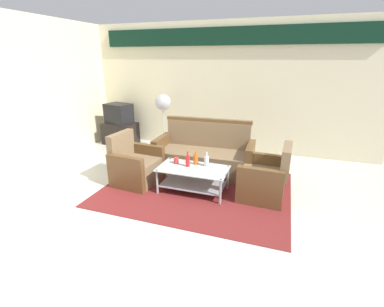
{
  "coord_description": "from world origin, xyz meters",
  "views": [
    {
      "loc": [
        1.27,
        -3.0,
        2.05
      ],
      "look_at": [
        -0.0,
        0.69,
        0.65
      ],
      "focal_mm": 25.1,
      "sensor_mm": 36.0,
      "label": 1
    }
  ],
  "objects": [
    {
      "name": "couch",
      "position": [
        -0.05,
        1.53,
        0.32
      ],
      "size": [
        1.82,
        0.8,
        0.96
      ],
      "rotation": [
        0.0,
        0.0,
        3.17
      ],
      "color": "#7F6647",
      "rests_on": "rug"
    },
    {
      "name": "bottle_orange",
      "position": [
        0.0,
        0.86,
        0.5
      ],
      "size": [
        0.07,
        0.07,
        0.23
      ],
      "color": "#D85919",
      "rests_on": "coffee_table"
    },
    {
      "name": "tv_stand",
      "position": [
        -2.54,
        2.55,
        0.26
      ],
      "size": [
        0.8,
        0.5,
        0.52
      ],
      "primitive_type": "cube",
      "color": "black",
      "rests_on": "ground"
    },
    {
      "name": "armchair_left",
      "position": [
        -1.03,
        0.71,
        0.29
      ],
      "size": [
        0.75,
        0.81,
        0.85
      ],
      "rotation": [
        0.0,
        0.0,
        -1.65
      ],
      "color": "#7F6647",
      "rests_on": "rug"
    },
    {
      "name": "rug",
      "position": [
        0.04,
        0.79,
        0.01
      ],
      "size": [
        2.96,
        2.26,
        0.01
      ],
      "primitive_type": "cube",
      "color": "maroon",
      "rests_on": "ground"
    },
    {
      "name": "ground_plane",
      "position": [
        0.0,
        0.0,
        0.0
      ],
      "size": [
        14.0,
        14.0,
        0.0
      ],
      "primitive_type": "plane",
      "color": "beige"
    },
    {
      "name": "bottle_red",
      "position": [
        -0.09,
        0.73,
        0.51
      ],
      "size": [
        0.06,
        0.06,
        0.25
      ],
      "color": "red",
      "rests_on": "coffee_table"
    },
    {
      "name": "bottle_clear",
      "position": [
        0.19,
        0.84,
        0.5
      ],
      "size": [
        0.08,
        0.08,
        0.23
      ],
      "color": "silver",
      "rests_on": "coffee_table"
    },
    {
      "name": "armchair_right",
      "position": [
        1.11,
        0.89,
        0.29
      ],
      "size": [
        0.73,
        0.78,
        0.85
      ],
      "rotation": [
        0.0,
        0.0,
        1.53
      ],
      "color": "#7F6647",
      "rests_on": "rug"
    },
    {
      "name": "pedestal_fan",
      "position": [
        -1.37,
        2.6,
        1.01
      ],
      "size": [
        0.36,
        0.36,
        1.27
      ],
      "color": "#2D2D33",
      "rests_on": "ground"
    },
    {
      "name": "cup",
      "position": [
        -0.31,
        0.79,
        0.46
      ],
      "size": [
        0.08,
        0.08,
        0.1
      ],
      "primitive_type": "cylinder",
      "color": "red",
      "rests_on": "coffee_table"
    },
    {
      "name": "television",
      "position": [
        -2.54,
        2.55,
        0.76
      ],
      "size": [
        0.68,
        0.56,
        0.48
      ],
      "rotation": [
        0.0,
        0.0,
        2.92
      ],
      "color": "black",
      "rests_on": "tv_stand"
    },
    {
      "name": "coffee_table",
      "position": [
        0.01,
        0.69,
        0.27
      ],
      "size": [
        1.1,
        0.6,
        0.4
      ],
      "color": "silver",
      "rests_on": "rug"
    },
    {
      "name": "wall_back",
      "position": [
        0.0,
        3.05,
        1.48
      ],
      "size": [
        6.52,
        0.19,
        2.8
      ],
      "color": "beige",
      "rests_on": "ground"
    }
  ]
}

